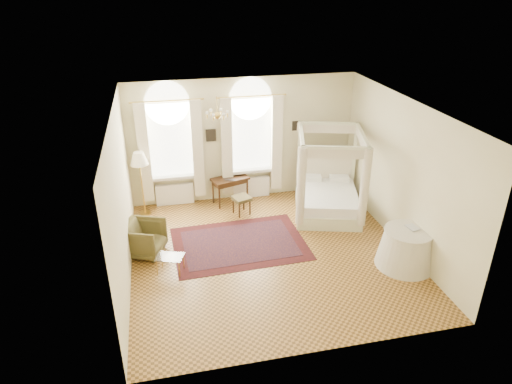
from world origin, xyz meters
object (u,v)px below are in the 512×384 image
(nightstand, at_px, (326,184))
(floor_lamp, at_px, (139,162))
(writing_desk, at_px, (230,181))
(coffee_table, at_px, (170,258))
(armchair, at_px, (144,239))
(side_table, at_px, (406,248))
(canopy_bed, at_px, (328,196))
(stool, at_px, (242,200))

(nightstand, xyz_separation_m, floor_lamp, (-5.00, -0.18, 1.18))
(writing_desk, height_order, coffee_table, writing_desk)
(writing_desk, height_order, armchair, armchair)
(coffee_table, relative_size, floor_lamp, 0.38)
(armchair, xyz_separation_m, side_table, (5.40, -1.65, 0.03))
(canopy_bed, distance_m, coffee_table, 4.45)
(armchair, bearing_deg, writing_desk, -26.32)
(armchair, height_order, side_table, side_table)
(writing_desk, xyz_separation_m, armchair, (-2.27, -2.08, -0.23))
(writing_desk, distance_m, armchair, 3.09)
(nightstand, xyz_separation_m, writing_desk, (-2.73, -0.00, 0.34))
(coffee_table, bearing_deg, writing_desk, 58.82)
(writing_desk, distance_m, floor_lamp, 2.43)
(stool, relative_size, coffee_table, 0.83)
(floor_lamp, bearing_deg, side_table, -33.31)
(canopy_bed, relative_size, writing_desk, 2.20)
(canopy_bed, relative_size, nightstand, 4.28)
(canopy_bed, xyz_separation_m, stool, (-2.16, 0.44, -0.09))
(armchair, distance_m, coffee_table, 0.97)
(armchair, distance_m, side_table, 5.65)
(armchair, relative_size, side_table, 0.68)
(stool, relative_size, side_table, 0.44)
(canopy_bed, height_order, nightstand, canopy_bed)
(nightstand, bearing_deg, armchair, -157.43)
(canopy_bed, xyz_separation_m, armchair, (-4.61, -0.93, -0.11))
(coffee_table, distance_m, floor_lamp, 2.99)
(nightstand, bearing_deg, coffee_table, -147.11)
(canopy_bed, height_order, writing_desk, canopy_bed)
(canopy_bed, distance_m, armchair, 4.70)
(nightstand, height_order, writing_desk, writing_desk)
(writing_desk, relative_size, armchair, 1.28)
(nightstand, height_order, coffee_table, nightstand)
(canopy_bed, relative_size, armchair, 2.81)
(floor_lamp, distance_m, side_table, 6.54)
(floor_lamp, bearing_deg, stool, -12.41)
(nightstand, distance_m, floor_lamp, 5.14)
(canopy_bed, bearing_deg, writing_desk, 153.69)
(side_table, bearing_deg, nightstand, 96.05)
(armchair, height_order, floor_lamp, floor_lamp)
(coffee_table, xyz_separation_m, side_table, (4.88, -0.83, 0.08))
(canopy_bed, bearing_deg, floor_lamp, 168.07)
(nightstand, relative_size, writing_desk, 0.51)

